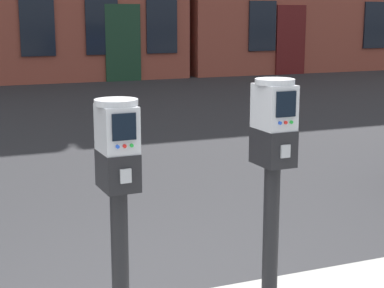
% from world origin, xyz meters
% --- Properties ---
extents(parking_meter_near_kerb, '(0.22, 0.26, 1.27)m').
position_xyz_m(parking_meter_near_kerb, '(-0.14, -0.19, 1.02)').
color(parking_meter_near_kerb, black).
rests_on(parking_meter_near_kerb, sidewalk_slab).
extents(parking_meter_twin_adjacent, '(0.22, 0.26, 1.34)m').
position_xyz_m(parking_meter_twin_adjacent, '(0.75, -0.19, 1.06)').
color(parking_meter_twin_adjacent, black).
rests_on(parking_meter_twin_adjacent, sidewalk_slab).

